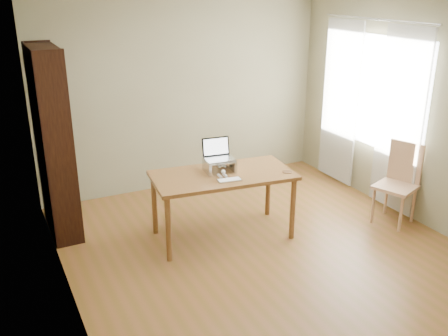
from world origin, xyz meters
TOP-DOWN VIEW (x-y plane):
  - room at (0.03, 0.01)m, footprint 4.04×4.54m
  - bookshelf at (-1.83, 1.55)m, footprint 0.30×0.90m
  - curtains at (1.92, 0.80)m, footprint 0.03×1.90m
  - desk at (-0.25, 0.58)m, footprint 1.60×0.93m
  - laptop_stand at (-0.25, 0.66)m, footprint 0.32×0.25m
  - laptop at (-0.25, 0.72)m, footprint 0.33×0.29m
  - keyboard at (-0.29, 0.36)m, footprint 0.27×0.14m
  - coaster at (0.40, 0.31)m, footprint 0.11×0.11m
  - cat at (-0.29, 0.69)m, footprint 0.24×0.48m
  - chair at (1.77, -0.02)m, footprint 0.55×0.55m

SIDE VIEW (x-z plane):
  - chair at x=1.77m, z-range 0.04..1.00m
  - desk at x=-0.25m, z-range 0.29..1.04m
  - coaster at x=0.40m, z-range 0.75..0.76m
  - keyboard at x=-0.29m, z-range 0.75..0.77m
  - cat at x=-0.29m, z-range 0.74..0.89m
  - laptop_stand at x=-0.25m, z-range 0.77..0.90m
  - laptop at x=-0.25m, z-range 0.83..1.05m
  - bookshelf at x=-1.83m, z-range 0.00..2.10m
  - curtains at x=1.92m, z-range 0.05..2.29m
  - room at x=0.03m, z-range -0.02..2.62m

